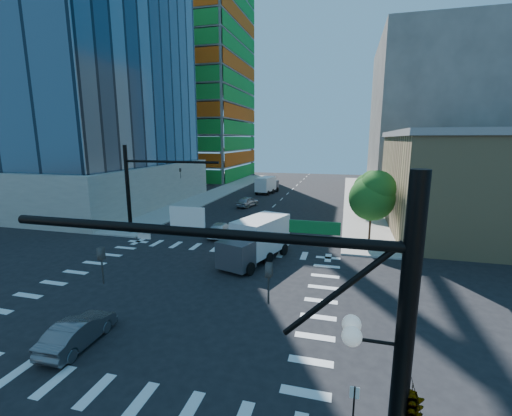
% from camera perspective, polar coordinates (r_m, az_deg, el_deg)
% --- Properties ---
extents(ground, '(160.00, 160.00, 0.00)m').
position_cam_1_polar(ground, '(23.40, -12.65, -13.42)').
color(ground, black).
rests_on(ground, ground).
extents(road_markings, '(20.00, 20.00, 0.01)m').
position_cam_1_polar(road_markings, '(23.40, -12.65, -13.41)').
color(road_markings, silver).
rests_on(road_markings, ground).
extents(sidewalk_ne, '(5.00, 60.00, 0.15)m').
position_cam_1_polar(sidewalk_ne, '(59.57, 16.91, 1.61)').
color(sidewalk_ne, gray).
rests_on(sidewalk_ne, ground).
extents(sidewalk_nw, '(5.00, 60.00, 0.15)m').
position_cam_1_polar(sidewalk_nw, '(63.67, -6.18, 2.64)').
color(sidewalk_nw, gray).
rests_on(sidewalk_nw, ground).
extents(construction_building, '(25.16, 34.50, 70.60)m').
position_cam_1_polar(construction_building, '(90.20, -10.70, 20.74)').
color(construction_building, slate).
rests_on(construction_building, ground).
extents(commercial_building, '(20.50, 22.50, 10.60)m').
position_cam_1_polar(commercial_building, '(43.59, 34.76, 3.58)').
color(commercial_building, tan).
rests_on(commercial_building, ground).
extents(bg_building_ne, '(24.00, 30.00, 28.00)m').
position_cam_1_polar(bg_building_ne, '(75.76, 28.50, 13.32)').
color(bg_building_ne, '#5B5552').
rests_on(bg_building_ne, ground).
extents(signal_mast_se, '(10.51, 2.48, 9.00)m').
position_cam_1_polar(signal_mast_se, '(8.65, 16.90, -22.15)').
color(signal_mast_se, black).
rests_on(signal_mast_se, sidewalk_se).
extents(signal_mast_nw, '(10.20, 0.40, 9.00)m').
position_cam_1_polar(signal_mast_nw, '(36.55, -18.74, 4.18)').
color(signal_mast_nw, black).
rests_on(signal_mast_nw, sidewalk_nw).
extents(tree_south, '(4.16, 4.16, 6.82)m').
position_cam_1_polar(tree_south, '(33.12, 19.01, 2.05)').
color(tree_south, '#382316').
rests_on(tree_south, sidewalk_ne).
extents(tree_north, '(3.54, 3.52, 5.78)m').
position_cam_1_polar(tree_north, '(45.09, 18.31, 3.54)').
color(tree_north, '#382316').
rests_on(tree_north, sidewalk_ne).
extents(no_parking_sign, '(0.30, 0.06, 2.20)m').
position_cam_1_polar(no_parking_sign, '(12.83, 15.93, -29.62)').
color(no_parking_sign, black).
rests_on(no_parking_sign, ground).
extents(car_nb_far, '(2.71, 5.11, 1.37)m').
position_cam_1_polar(car_nb_far, '(36.96, 3.58, -2.75)').
color(car_nb_far, black).
rests_on(car_nb_far, ground).
extents(car_sb_near, '(2.19, 4.83, 1.37)m').
position_cam_1_polar(car_sb_near, '(35.14, -5.90, -3.54)').
color(car_sb_near, silver).
rests_on(car_sb_near, ground).
extents(car_sb_mid, '(2.74, 4.69, 1.50)m').
position_cam_1_polar(car_sb_mid, '(49.95, -1.45, 1.07)').
color(car_sb_mid, '#A7A9AE').
rests_on(car_sb_mid, ground).
extents(car_sb_cross, '(1.62, 4.19, 1.36)m').
position_cam_1_polar(car_sb_cross, '(19.35, -27.51, -17.82)').
color(car_sb_cross, '#505055').
rests_on(car_sb_cross, ground).
extents(box_truck_near, '(4.63, 7.06, 3.42)m').
position_cam_1_polar(box_truck_near, '(27.42, -0.35, -6.00)').
color(box_truck_near, black).
rests_on(box_truck_near, ground).
extents(box_truck_far, '(3.36, 6.08, 3.02)m').
position_cam_1_polar(box_truck_far, '(62.55, 1.95, 3.71)').
color(box_truck_far, black).
rests_on(box_truck_far, ground).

